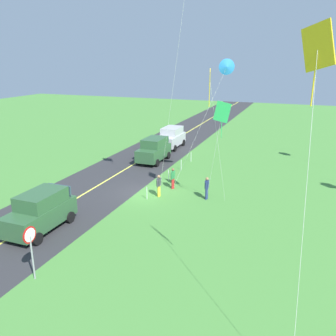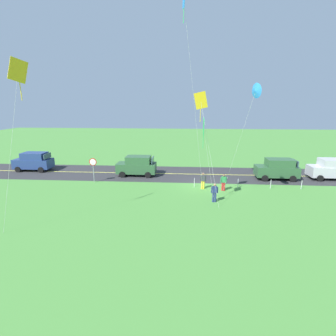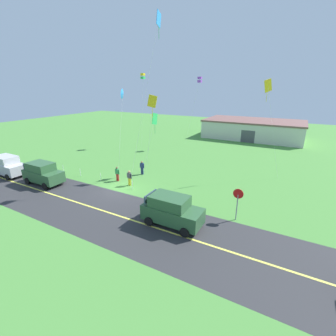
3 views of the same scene
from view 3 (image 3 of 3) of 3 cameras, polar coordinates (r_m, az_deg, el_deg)
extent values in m
cube|color=#478438|center=(23.94, -11.72, -5.16)|extent=(120.00, 120.00, 0.10)
cube|color=#2D2D30|center=(21.38, -18.71, -8.73)|extent=(120.00, 7.00, 0.00)
cube|color=#E5E04C|center=(21.38, -18.71, -8.72)|extent=(120.00, 0.16, 0.00)
cube|color=#2D5633|center=(17.40, 1.09, -11.01)|extent=(4.40, 1.90, 1.10)
cube|color=#2D5633|center=(17.05, 0.36, -8.04)|extent=(2.73, 1.75, 0.80)
cube|color=#334756|center=(16.62, 3.68, -8.85)|extent=(0.10, 1.62, 0.64)
cube|color=#334756|center=(17.80, -4.26, -6.87)|extent=(0.10, 1.62, 0.60)
cylinder|color=black|center=(17.92, 6.67, -12.23)|extent=(0.68, 0.22, 0.68)
cylinder|color=black|center=(16.44, 4.03, -15.30)|extent=(0.68, 0.22, 0.68)
cylinder|color=black|center=(19.00, -1.43, -10.14)|extent=(0.68, 0.22, 0.68)
cylinder|color=black|center=(17.62, -4.63, -12.75)|extent=(0.68, 0.22, 0.68)
cube|color=#2D5633|center=(27.67, -27.92, -1.62)|extent=(4.40, 1.90, 1.10)
cube|color=#2D5633|center=(27.59, -28.52, 0.33)|extent=(2.73, 1.75, 0.80)
cube|color=#334756|center=(26.70, -27.23, -0.03)|extent=(0.10, 1.62, 0.64)
cube|color=#334756|center=(28.93, -30.28, 0.82)|extent=(0.10, 1.62, 0.60)
cylinder|color=black|center=(27.21, -24.43, -2.64)|extent=(0.68, 0.22, 0.68)
cylinder|color=black|center=(26.23, -27.68, -3.93)|extent=(0.68, 0.22, 0.68)
cylinder|color=black|center=(29.47, -27.81, -1.56)|extent=(0.68, 0.22, 0.68)
cylinder|color=black|center=(28.57, -30.91, -2.70)|extent=(0.68, 0.22, 0.68)
cube|color=#B7B7BC|center=(32.37, -34.25, 0.04)|extent=(4.40, 1.90, 1.10)
cube|color=#B7B7BC|center=(32.35, -34.77, 1.70)|extent=(2.73, 1.75, 0.80)
cube|color=#334756|center=(31.40, -33.86, 1.44)|extent=(0.10, 1.62, 0.64)
cylinder|color=black|center=(31.71, -31.38, -0.82)|extent=(0.68, 0.22, 0.68)
cylinder|color=black|center=(30.90, -34.35, -1.84)|extent=(0.68, 0.22, 0.68)
cylinder|color=black|center=(34.16, -33.82, 0.00)|extent=(0.68, 0.22, 0.68)
cylinder|color=gray|center=(18.62, 16.34, -9.14)|extent=(0.08, 0.08, 2.10)
cylinder|color=red|center=(18.13, 16.67, -6.00)|extent=(0.76, 0.04, 0.76)
cylinder|color=white|center=(18.15, 16.68, -5.97)|extent=(0.62, 0.01, 0.62)
cylinder|color=red|center=(25.92, -12.26, -2.18)|extent=(0.16, 0.16, 0.82)
cylinder|color=red|center=(25.81, -11.96, -2.25)|extent=(0.16, 0.16, 0.82)
cube|color=#338C4C|center=(25.63, -12.22, -0.78)|extent=(0.36, 0.22, 0.56)
cylinder|color=#338C4C|center=(25.80, -12.62, -0.79)|extent=(0.10, 0.10, 0.52)
cylinder|color=#338C4C|center=(25.50, -11.80, -0.97)|extent=(0.10, 0.10, 0.52)
sphere|color=brown|center=(25.50, -12.28, 0.05)|extent=(0.22, 0.22, 0.22)
cylinder|color=navy|center=(27.39, -6.43, -0.69)|extent=(0.16, 0.16, 0.82)
cylinder|color=navy|center=(27.29, -6.12, -0.75)|extent=(0.16, 0.16, 0.82)
cube|color=navy|center=(27.12, -6.33, 0.66)|extent=(0.36, 0.22, 0.56)
cylinder|color=navy|center=(27.27, -6.74, 0.63)|extent=(0.10, 0.10, 0.52)
cylinder|color=navy|center=(27.00, -5.91, 0.48)|extent=(0.10, 0.10, 0.52)
sphere|color=#9E704C|center=(27.00, -6.36, 1.44)|extent=(0.22, 0.22, 0.22)
cylinder|color=yellow|center=(24.52, -9.44, -3.25)|extent=(0.16, 0.16, 0.82)
cylinder|color=yellow|center=(24.41, -9.11, -3.33)|extent=(0.16, 0.16, 0.82)
cube|color=#3F3F47|center=(24.21, -9.36, -1.78)|extent=(0.36, 0.22, 0.56)
cylinder|color=#3F3F47|center=(24.37, -9.80, -1.79)|extent=(0.10, 0.10, 0.52)
cylinder|color=#3F3F47|center=(24.09, -8.91, -1.99)|extent=(0.10, 0.10, 0.52)
sphere|color=#9E704C|center=(24.08, -9.41, -0.91)|extent=(0.22, 0.22, 0.22)
cylinder|color=silver|center=(26.43, -11.48, 7.41)|extent=(1.42, 3.42, 8.89)
cone|color=#2D8CE5|center=(27.69, -10.92, 17.23)|extent=(0.64, 1.11, 1.11)
cylinder|color=silver|center=(26.67, -4.79, 4.99)|extent=(1.17, 1.12, 6.31)
cube|color=green|center=(26.23, -3.22, 11.81)|extent=(0.07, 1.12, 1.36)
cylinder|color=green|center=(26.36, -3.18, 9.87)|extent=(0.04, 0.04, 1.40)
cylinder|color=silver|center=(23.27, -6.04, 14.10)|extent=(2.04, 2.82, 15.27)
cube|color=#2D8CE5|center=(24.48, -2.26, 32.42)|extent=(0.23, 1.16, 1.38)
cylinder|color=green|center=(24.28, -2.23, 30.36)|extent=(0.04, 0.04, 1.40)
cylinder|color=silver|center=(27.54, 24.12, 7.50)|extent=(2.23, 0.34, 9.74)
cube|color=yellow|center=(27.08, 23.10, 17.90)|extent=(0.74, 0.98, 1.39)
cylinder|color=yellow|center=(27.09, 22.85, 16.01)|extent=(0.04, 0.04, 1.40)
cylinder|color=silver|center=(40.36, -6.28, 13.29)|extent=(0.12, 1.24, 11.25)
cube|color=yellow|center=(40.74, -6.13, 21.62)|extent=(0.56, 0.56, 0.36)
cube|color=green|center=(40.72, -6.11, 20.92)|extent=(0.56, 0.56, 0.36)
cylinder|color=silver|center=(26.66, -4.58, 7.08)|extent=(1.65, 0.97, 8.21)
cube|color=yellow|center=(25.28, -3.84, 15.84)|extent=(1.10, 0.33, 1.36)
cylinder|color=yellow|center=(25.34, -3.79, 13.81)|extent=(0.04, 0.04, 1.40)
cylinder|color=silver|center=(40.54, 5.83, 12.92)|extent=(2.41, 0.31, 10.69)
cube|color=purple|center=(39.74, 7.72, 20.81)|extent=(0.56, 0.56, 0.36)
cube|color=purple|center=(39.73, 7.69, 20.09)|extent=(0.56, 0.56, 0.36)
cube|color=beige|center=(50.03, 19.93, 8.73)|extent=(18.00, 10.00, 3.20)
cube|color=brown|center=(49.78, 20.15, 10.70)|extent=(18.36, 10.20, 0.30)
cube|color=#4C4C51|center=(45.31, 18.76, 7.23)|extent=(2.40, 0.12, 2.20)
cylinder|color=silver|center=(30.58, -24.06, -0.08)|extent=(0.05, 0.05, 0.90)
cylinder|color=silver|center=(28.41, -20.50, -1.00)|extent=(0.05, 0.05, 0.90)
cylinder|color=silver|center=(26.22, -16.01, -2.16)|extent=(0.05, 0.05, 0.90)
cylinder|color=silver|center=(23.57, -8.62, -4.03)|extent=(0.05, 0.05, 0.90)
camera|label=1|loc=(27.78, 46.23, 13.03)|focal=37.88mm
camera|label=2|loc=(42.96, 12.48, 16.43)|focal=27.20mm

